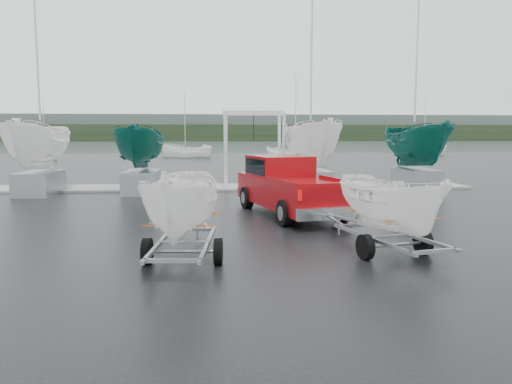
# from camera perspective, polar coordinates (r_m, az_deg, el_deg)

# --- Properties ---
(ground_plane) EXTENTS (120.00, 120.00, 0.00)m
(ground_plane) POSITION_cam_1_polar(r_m,az_deg,el_deg) (14.08, -10.18, -5.42)
(ground_plane) COLOR black
(ground_plane) RESTS_ON ground
(lake) EXTENTS (300.00, 300.00, 0.00)m
(lake) POSITION_cam_1_polar(r_m,az_deg,el_deg) (113.76, -5.59, 5.23)
(lake) COLOR gray
(lake) RESTS_ON ground
(dock) EXTENTS (30.00, 3.00, 0.12)m
(dock) POSITION_cam_1_polar(r_m,az_deg,el_deg) (26.90, -7.67, 0.51)
(dock) COLOR #989893
(dock) RESTS_ON ground
(treeline) EXTENTS (300.00, 8.00, 6.00)m
(treeline) POSITION_cam_1_polar(r_m,az_deg,el_deg) (183.71, -5.35, 6.73)
(treeline) COLOR black
(treeline) RESTS_ON ground
(far_hill) EXTENTS (300.00, 6.00, 10.00)m
(far_hill) POSITION_cam_1_polar(r_m,az_deg,el_deg) (191.72, -5.34, 7.33)
(far_hill) COLOR #4C5651
(far_hill) RESTS_ON ground
(pickup_truck) EXTENTS (3.55, 6.62, 2.09)m
(pickup_truck) POSITION_cam_1_polar(r_m,az_deg,el_deg) (18.30, 3.54, 0.93)
(pickup_truck) COLOR maroon
(pickup_truck) RESTS_ON ground
(trailer_hitched) EXTENTS (2.00, 3.78, 4.38)m
(trailer_hitched) POSITION_cam_1_polar(r_m,az_deg,el_deg) (12.30, 15.37, 3.93)
(trailer_hitched) COLOR gray
(trailer_hitched) RESTS_ON ground
(trailer_parked) EXTENTS (1.82, 3.69, 4.72)m
(trailer_parked) POSITION_cam_1_polar(r_m,az_deg,el_deg) (11.29, -8.43, 4.76)
(trailer_parked) COLOR gray
(trailer_parked) RESTS_ON ground
(boat_hoist) EXTENTS (3.30, 2.18, 4.12)m
(boat_hoist) POSITION_cam_1_polar(r_m,az_deg,el_deg) (26.80, -0.27, 6.16)
(boat_hoist) COLOR silver
(boat_hoist) RESTS_ON ground
(keelboat_0) EXTENTS (2.41, 3.20, 10.58)m
(keelboat_0) POSITION_cam_1_polar(r_m,az_deg,el_deg) (26.10, -23.81, 8.11)
(keelboat_0) COLOR gray
(keelboat_0) RESTS_ON ground
(keelboat_1) EXTENTS (2.19, 3.20, 6.92)m
(keelboat_1) POSITION_cam_1_polar(r_m,az_deg,el_deg) (25.16, -13.06, 7.71)
(keelboat_1) COLOR gray
(keelboat_1) RESTS_ON ground
(keelboat_2) EXTENTS (2.45, 3.20, 10.62)m
(keelboat_2) POSITION_cam_1_polar(r_m,az_deg,el_deg) (25.22, 6.49, 8.87)
(keelboat_2) COLOR gray
(keelboat_2) RESTS_ON ground
(keelboat_3) EXTENTS (2.34, 3.20, 10.51)m
(keelboat_3) POSITION_cam_1_polar(r_m,az_deg,el_deg) (27.14, 18.08, 8.04)
(keelboat_3) COLOR gray
(keelboat_3) RESTS_ON ground
(moored_boat_1) EXTENTS (3.47, 3.43, 11.51)m
(moored_boat_1) POSITION_cam_1_polar(r_m,az_deg,el_deg) (62.34, -8.07, 3.98)
(moored_boat_1) COLOR white
(moored_boat_1) RESTS_ON ground
(moored_boat_2) EXTENTS (3.68, 3.69, 11.42)m
(moored_boat_2) POSITION_cam_1_polar(r_m,az_deg,el_deg) (45.34, 4.49, 3.01)
(moored_boat_2) COLOR white
(moored_boat_2) RESTS_ON ground
(moored_boat_3) EXTENTS (3.09, 3.03, 11.45)m
(moored_boat_3) POSITION_cam_1_polar(r_m,az_deg,el_deg) (69.50, 18.61, 3.97)
(moored_boat_3) COLOR white
(moored_boat_3) RESTS_ON ground
(moored_boat_4) EXTENTS (2.65, 2.70, 11.18)m
(moored_boat_4) POSITION_cam_1_polar(r_m,az_deg,el_deg) (70.88, -22.92, 3.84)
(moored_boat_4) COLOR white
(moored_boat_4) RESTS_ON ground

